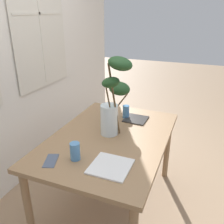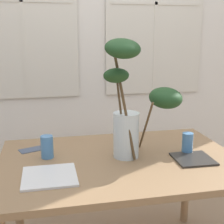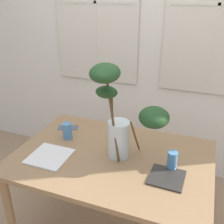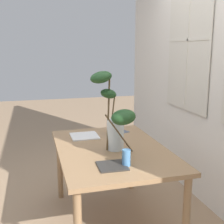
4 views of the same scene
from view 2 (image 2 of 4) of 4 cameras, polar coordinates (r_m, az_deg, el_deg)
The scene contains 8 objects.
back_wall_with_windows at distance 2.72m, azimuth -3.90°, elevation 15.48°, with size 4.46×0.14×2.97m.
dining_table at distance 1.83m, azimuth 1.45°, elevation -10.66°, with size 1.34×0.92×0.73m.
vase_with_branches at distance 1.73m, azimuth 4.19°, elevation 1.14°, with size 0.50×0.35×0.69m.
drinking_glass_blue_left at distance 1.83m, azimuth -11.65°, elevation -6.19°, with size 0.07×0.07×0.13m, color #4C84BC.
drinking_glass_blue_right at distance 1.91m, azimuth 13.52°, elevation -5.52°, with size 0.06×0.06×0.12m, color #4C84BC.
plate_square_left at distance 1.60m, azimuth -11.22°, elevation -11.32°, with size 0.26×0.26×0.01m, color white.
plate_square_right at distance 1.84m, azimuth 14.44°, elevation -8.20°, with size 0.21×0.21×0.01m, color #2D2B28.
napkin_folded at distance 1.99m, azimuth -14.02°, elevation -6.56°, with size 0.16×0.08×0.00m, color #4C566B.
Camera 2 is at (-0.39, -1.62, 1.40)m, focal length 50.61 mm.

